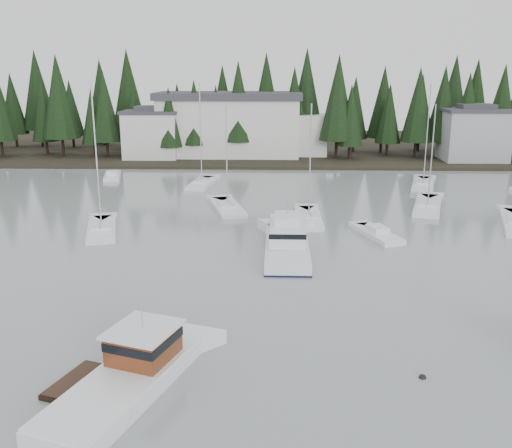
{
  "coord_description": "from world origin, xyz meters",
  "views": [
    {
      "loc": [
        2.77,
        -18.23,
        15.42
      ],
      "look_at": [
        1.33,
        28.83,
        2.5
      ],
      "focal_mm": 40.0,
      "sensor_mm": 36.0,
      "label": 1
    }
  ],
  "objects_px": {
    "sailboat_6": "(423,186)",
    "sailboat_10": "(428,207)",
    "sailboat_3": "(102,231)",
    "sailboat_9": "(227,209)",
    "house_west": "(152,133)",
    "sailboat_0": "(202,184)",
    "lobster_boat_brown": "(126,379)",
    "harbor_inn": "(241,125)",
    "cabin_cruiser_center": "(287,244)",
    "sailboat_8": "(309,220)",
    "runabout_3": "(112,177)",
    "runabout_1": "(377,235)",
    "house_east_a": "(474,134)"
  },
  "relations": [
    {
      "from": "harbor_inn",
      "to": "sailboat_3",
      "type": "distance_m",
      "value": 49.19
    },
    {
      "from": "house_east_a",
      "to": "runabout_3",
      "type": "xyz_separation_m",
      "value": [
        -56.6,
        -15.41,
        -4.77
      ]
    },
    {
      "from": "house_east_a",
      "to": "sailboat_9",
      "type": "height_order",
      "value": "sailboat_9"
    },
    {
      "from": "cabin_cruiser_center",
      "to": "runabout_1",
      "type": "distance_m",
      "value": 10.07
    },
    {
      "from": "lobster_boat_brown",
      "to": "sailboat_8",
      "type": "xyz_separation_m",
      "value": [
        10.94,
        32.89,
        -0.51
      ]
    },
    {
      "from": "sailboat_3",
      "to": "sailboat_9",
      "type": "xyz_separation_m",
      "value": [
        11.55,
        9.33,
        -0.03
      ]
    },
    {
      "from": "lobster_boat_brown",
      "to": "sailboat_8",
      "type": "distance_m",
      "value": 34.67
    },
    {
      "from": "sailboat_6",
      "to": "harbor_inn",
      "type": "bearing_deg",
      "value": 62.41
    },
    {
      "from": "lobster_boat_brown",
      "to": "sailboat_10",
      "type": "distance_m",
      "value": 46.24
    },
    {
      "from": "house_west",
      "to": "cabin_cruiser_center",
      "type": "distance_m",
      "value": 55.04
    },
    {
      "from": "house_west",
      "to": "sailboat_6",
      "type": "height_order",
      "value": "sailboat_6"
    },
    {
      "from": "house_east_a",
      "to": "sailboat_10",
      "type": "xyz_separation_m",
      "value": [
        -15.55,
        -32.35,
        -4.85
      ]
    },
    {
      "from": "harbor_inn",
      "to": "lobster_boat_brown",
      "type": "bearing_deg",
      "value": -91.1
    },
    {
      "from": "runabout_1",
      "to": "sailboat_6",
      "type": "bearing_deg",
      "value": -42.03
    },
    {
      "from": "runabout_3",
      "to": "sailboat_8",
      "type": "bearing_deg",
      "value": -142.66
    },
    {
      "from": "sailboat_6",
      "to": "sailboat_10",
      "type": "xyz_separation_m",
      "value": [
        -2.52,
        -12.11,
        -0.02
      ]
    },
    {
      "from": "sailboat_6",
      "to": "runabout_3",
      "type": "relative_size",
      "value": 2.14
    },
    {
      "from": "cabin_cruiser_center",
      "to": "sailboat_3",
      "type": "bearing_deg",
      "value": 71.85
    },
    {
      "from": "house_east_a",
      "to": "runabout_1",
      "type": "distance_m",
      "value": 50.22
    },
    {
      "from": "sailboat_3",
      "to": "sailboat_6",
      "type": "xyz_separation_m",
      "value": [
        36.9,
        23.03,
        -0.02
      ]
    },
    {
      "from": "sailboat_8",
      "to": "sailboat_10",
      "type": "distance_m",
      "value": 15.2
    },
    {
      "from": "lobster_boat_brown",
      "to": "sailboat_3",
      "type": "xyz_separation_m",
      "value": [
        -9.52,
        28.06,
        -0.49
      ]
    },
    {
      "from": "house_west",
      "to": "runabout_3",
      "type": "distance_m",
      "value": 17.22
    },
    {
      "from": "sailboat_0",
      "to": "sailboat_9",
      "type": "distance_m",
      "value": 14.51
    },
    {
      "from": "house_west",
      "to": "lobster_boat_brown",
      "type": "relative_size",
      "value": 0.88
    },
    {
      "from": "sailboat_6",
      "to": "sailboat_10",
      "type": "distance_m",
      "value": 12.37
    },
    {
      "from": "sailboat_0",
      "to": "runabout_1",
      "type": "height_order",
      "value": "sailboat_0"
    },
    {
      "from": "sailboat_3",
      "to": "runabout_3",
      "type": "relative_size",
      "value": 2.26
    },
    {
      "from": "sailboat_6",
      "to": "lobster_boat_brown",
      "type": "bearing_deg",
      "value": 167.7
    },
    {
      "from": "runabout_1",
      "to": "runabout_3",
      "type": "distance_m",
      "value": 44.0
    },
    {
      "from": "cabin_cruiser_center",
      "to": "sailboat_8",
      "type": "distance_m",
      "value": 11.18
    },
    {
      "from": "harbor_inn",
      "to": "sailboat_6",
      "type": "bearing_deg",
      "value": -43.48
    },
    {
      "from": "sailboat_0",
      "to": "runabout_3",
      "type": "height_order",
      "value": "sailboat_0"
    },
    {
      "from": "lobster_boat_brown",
      "to": "sailboat_6",
      "type": "distance_m",
      "value": 57.96
    },
    {
      "from": "sailboat_6",
      "to": "sailboat_9",
      "type": "relative_size",
      "value": 1.16
    },
    {
      "from": "cabin_cruiser_center",
      "to": "sailboat_8",
      "type": "xyz_separation_m",
      "value": [
        2.52,
        10.87,
        -0.69
      ]
    },
    {
      "from": "sailboat_3",
      "to": "cabin_cruiser_center",
      "type": "bearing_deg",
      "value": -123.74
    },
    {
      "from": "harbor_inn",
      "to": "runabout_3",
      "type": "bearing_deg",
      "value": -131.78
    },
    {
      "from": "lobster_boat_brown",
      "to": "cabin_cruiser_center",
      "type": "bearing_deg",
      "value": -1.86
    },
    {
      "from": "harbor_inn",
      "to": "runabout_1",
      "type": "distance_m",
      "value": 51.31
    },
    {
      "from": "sailboat_3",
      "to": "house_west",
      "type": "bearing_deg",
      "value": -9.88
    },
    {
      "from": "lobster_boat_brown",
      "to": "runabout_1",
      "type": "relative_size",
      "value": 1.53
    },
    {
      "from": "sailboat_8",
      "to": "runabout_1",
      "type": "bearing_deg",
      "value": -133.45
    },
    {
      "from": "sailboat_6",
      "to": "sailboat_8",
      "type": "bearing_deg",
      "value": 153.77
    },
    {
      "from": "house_west",
      "to": "runabout_3",
      "type": "relative_size",
      "value": 1.46
    },
    {
      "from": "lobster_boat_brown",
      "to": "sailboat_0",
      "type": "relative_size",
      "value": 0.76
    },
    {
      "from": "sailboat_9",
      "to": "runabout_1",
      "type": "distance_m",
      "value": 18.21
    },
    {
      "from": "cabin_cruiser_center",
      "to": "sailboat_6",
      "type": "relative_size",
      "value": 0.85
    },
    {
      "from": "sailboat_8",
      "to": "runabout_1",
      "type": "xyz_separation_m",
      "value": [
        6.14,
        -5.77,
        0.06
      ]
    },
    {
      "from": "sailboat_0",
      "to": "sailboat_6",
      "type": "bearing_deg",
      "value": -83.81
    }
  ]
}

